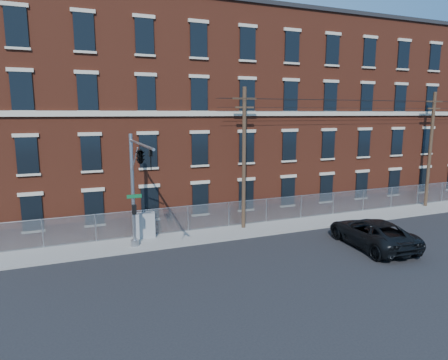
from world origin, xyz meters
TOP-DOWN VIEW (x-y plane):
  - ground at (0.00, 0.00)m, footprint 140.00×140.00m
  - sidewalk at (12.00, 5.00)m, footprint 65.00×3.00m
  - mill_building at (12.00, 13.93)m, footprint 55.30×14.32m
  - chain_link_fence at (12.00, 6.30)m, footprint 59.06×0.06m
  - traffic_signal_mast at (-6.00, 2.18)m, footprint 0.90×6.75m
  - utility_pole_near at (2.00, 5.60)m, footprint 1.80×0.28m
  - utility_pole_mid at (20.00, 5.60)m, footprint 1.80×0.28m
  - overhead_wires at (20.00, 5.60)m, footprint 40.00×0.62m
  - pickup_truck at (7.90, -0.86)m, footprint 3.55×6.65m
  - utility_cabinet at (-5.07, 6.00)m, footprint 1.42×0.86m

SIDE VIEW (x-z plane):
  - ground at x=0.00m, z-range 0.00..0.00m
  - sidewalk at x=12.00m, z-range 0.00..0.12m
  - pickup_truck at x=7.90m, z-range 0.00..1.78m
  - utility_cabinet at x=-5.07m, z-range 0.12..1.79m
  - chain_link_fence at x=12.00m, z-range 0.13..1.98m
  - utility_pole_near at x=2.00m, z-range 0.34..10.34m
  - utility_pole_mid at x=20.00m, z-range 0.34..10.34m
  - traffic_signal_mast at x=-6.00m, z-range 1.89..8.89m
  - mill_building at x=12.00m, z-range 0.00..16.30m
  - overhead_wires at x=20.00m, z-range 8.81..9.43m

